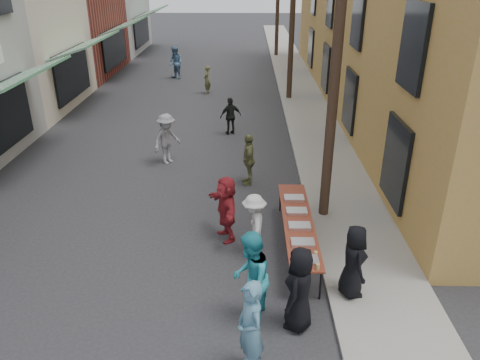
{
  "coord_description": "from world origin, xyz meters",
  "views": [
    {
      "loc": [
        2.22,
        -8.15,
        6.26
      ],
      "look_at": [
        2.05,
        2.5,
        1.3
      ],
      "focal_mm": 35.0,
      "sensor_mm": 36.0,
      "label": 1
    }
  ],
  "objects_px": {
    "utility_pole_near": "(338,46)",
    "serving_table": "(298,222)",
    "utility_pole_mid": "(293,5)",
    "server": "(353,261)",
    "guest_front_a": "(300,289)",
    "catering_tray_sausage": "(306,260)",
    "guest_front_c": "(250,279)"
  },
  "relations": [
    {
      "from": "guest_front_c",
      "to": "serving_table",
      "type": "bearing_deg",
      "value": 168.57
    },
    {
      "from": "serving_table",
      "to": "server",
      "type": "bearing_deg",
      "value": -62.98
    },
    {
      "from": "serving_table",
      "to": "catering_tray_sausage",
      "type": "relative_size",
      "value": 8.0
    },
    {
      "from": "serving_table",
      "to": "utility_pole_near",
      "type": "bearing_deg",
      "value": 61.38
    },
    {
      "from": "serving_table",
      "to": "catering_tray_sausage",
      "type": "bearing_deg",
      "value": -90.0
    },
    {
      "from": "catering_tray_sausage",
      "to": "guest_front_a",
      "type": "relative_size",
      "value": 0.3
    },
    {
      "from": "utility_pole_near",
      "to": "guest_front_c",
      "type": "distance_m",
      "value": 5.77
    },
    {
      "from": "utility_pole_mid",
      "to": "server",
      "type": "distance_m",
      "value": 15.81
    },
    {
      "from": "catering_tray_sausage",
      "to": "server",
      "type": "distance_m",
      "value": 0.93
    },
    {
      "from": "catering_tray_sausage",
      "to": "guest_front_a",
      "type": "bearing_deg",
      "value": -103.34
    },
    {
      "from": "serving_table",
      "to": "utility_pole_mid",
      "type": "bearing_deg",
      "value": 86.35
    },
    {
      "from": "catering_tray_sausage",
      "to": "guest_front_c",
      "type": "xyz_separation_m",
      "value": [
        -1.14,
        -0.85,
        0.16
      ]
    },
    {
      "from": "utility_pole_near",
      "to": "utility_pole_mid",
      "type": "distance_m",
      "value": 12.0
    },
    {
      "from": "utility_pole_near",
      "to": "utility_pole_mid",
      "type": "xyz_separation_m",
      "value": [
        0.0,
        12.0,
        0.0
      ]
    },
    {
      "from": "utility_pole_mid",
      "to": "guest_front_a",
      "type": "distance_m",
      "value": 16.67
    },
    {
      "from": "catering_tray_sausage",
      "to": "utility_pole_mid",
      "type": "bearing_deg",
      "value": 86.74
    },
    {
      "from": "utility_pole_mid",
      "to": "guest_front_c",
      "type": "xyz_separation_m",
      "value": [
        -2.01,
        -16.09,
        -3.55
      ]
    },
    {
      "from": "utility_pole_mid",
      "to": "server",
      "type": "height_order",
      "value": "utility_pole_mid"
    },
    {
      "from": "utility_pole_mid",
      "to": "guest_front_a",
      "type": "bearing_deg",
      "value": -93.88
    },
    {
      "from": "server",
      "to": "utility_pole_near",
      "type": "bearing_deg",
      "value": -8.12
    },
    {
      "from": "serving_table",
      "to": "guest_front_a",
      "type": "height_order",
      "value": "guest_front_a"
    },
    {
      "from": "serving_table",
      "to": "catering_tray_sausage",
      "type": "xyz_separation_m",
      "value": [
        -0.0,
        -1.65,
        0.08
      ]
    },
    {
      "from": "utility_pole_near",
      "to": "guest_front_a",
      "type": "height_order",
      "value": "utility_pole_near"
    },
    {
      "from": "utility_pole_mid",
      "to": "catering_tray_sausage",
      "type": "distance_m",
      "value": 15.71
    },
    {
      "from": "server",
      "to": "guest_front_c",
      "type": "bearing_deg",
      "value": 99.79
    },
    {
      "from": "utility_pole_mid",
      "to": "serving_table",
      "type": "bearing_deg",
      "value": -93.65
    },
    {
      "from": "utility_pole_near",
      "to": "serving_table",
      "type": "distance_m",
      "value": 4.2
    },
    {
      "from": "guest_front_c",
      "to": "utility_pole_mid",
      "type": "bearing_deg",
      "value": -174.01
    },
    {
      "from": "guest_front_a",
      "to": "utility_pole_near",
      "type": "bearing_deg",
      "value": -170.97
    },
    {
      "from": "utility_pole_near",
      "to": "server",
      "type": "distance_m",
      "value": 4.96
    },
    {
      "from": "utility_pole_near",
      "to": "guest_front_a",
      "type": "relative_size",
      "value": 5.33
    },
    {
      "from": "guest_front_c",
      "to": "server",
      "type": "height_order",
      "value": "guest_front_c"
    }
  ]
}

